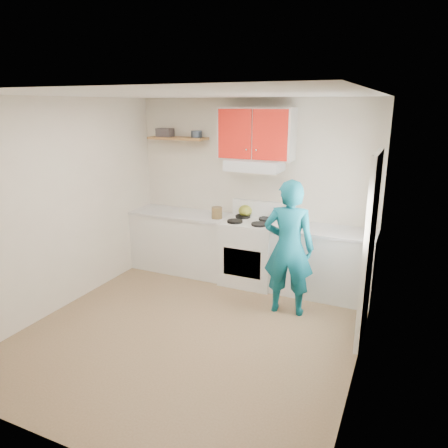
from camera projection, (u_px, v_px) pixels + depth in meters
The scene contains 21 objects.
floor at pixel (192, 330), 4.83m from camera, with size 3.80×3.80×0.00m, color brown.
ceiling at pixel (187, 94), 4.12m from camera, with size 3.60×3.80×0.04m, color white.
back_wall at pixel (253, 190), 6.14m from camera, with size 3.60×0.04×2.60m, color beige.
front_wall at pixel (53, 291), 2.81m from camera, with size 3.60×0.04×2.60m, color beige.
left_wall at pixel (62, 206), 5.19m from camera, with size 0.04×3.80×2.60m, color beige.
right_wall at pixel (366, 244), 3.76m from camera, with size 0.04×3.80×2.60m, color beige.
door at pixel (369, 249), 4.46m from camera, with size 0.05×0.85×2.05m, color white.
door_glass at pixel (370, 210), 4.36m from camera, with size 0.01×0.55×0.95m, color white.
counter_left at pixel (182, 242), 6.53m from camera, with size 1.52×0.60×0.90m, color silver.
counter_right at pixel (323, 263), 5.66m from camera, with size 1.32×0.60×0.90m, color silver.
stove at pixel (250, 252), 6.05m from camera, with size 0.76×0.65×0.92m, color white.
range_hood at pixel (254, 165), 5.80m from camera, with size 0.76×0.44×0.15m, color silver.
upper_cabinets at pixel (256, 134), 5.73m from camera, with size 1.02×0.33×0.70m, color red.
shelf at pixel (178, 138), 6.27m from camera, with size 0.90×0.30×0.04m, color brown.
books at pixel (165, 132), 6.36m from camera, with size 0.24×0.17×0.12m, color #3D3638.
tin at pixel (197, 134), 6.16m from camera, with size 0.16×0.16×0.10m, color #333D4C.
kettle at pixel (245, 211), 6.15m from camera, with size 0.20×0.20×0.17m, color olive.
crock at pixel (217, 213), 6.05m from camera, with size 0.15×0.15×0.19m, color brown.
cutting_board at pixel (311, 231), 5.52m from camera, with size 0.27×0.20×0.02m, color olive.
silicone_mat at pixel (344, 233), 5.45m from camera, with size 0.30×0.25×0.01m, color red.
person at pixel (289, 248), 5.06m from camera, with size 0.61×0.40×1.68m, color #0C5B6E.
Camera 1 is at (2.11, -3.78, 2.50)m, focal length 33.71 mm.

